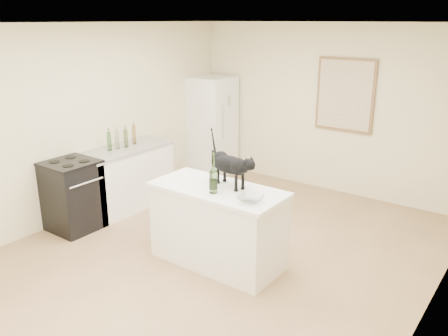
{
  "coord_description": "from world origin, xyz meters",
  "views": [
    {
      "loc": [
        2.92,
        -3.93,
        2.64
      ],
      "look_at": [
        0.15,
        -0.15,
        1.12
      ],
      "focal_mm": 36.94,
      "sensor_mm": 36.0,
      "label": 1
    }
  ],
  "objects_px": {
    "black_cat": "(230,167)",
    "stove": "(73,196)",
    "fridge": "(212,125)",
    "wine_bottle": "(213,174)",
    "glass_bowl": "(251,199)"
  },
  "relations": [
    {
      "from": "black_cat",
      "to": "fridge",
      "type": "bearing_deg",
      "value": 146.79
    },
    {
      "from": "stove",
      "to": "wine_bottle",
      "type": "xyz_separation_m",
      "value": [
        2.11,
        0.25,
        0.65
      ]
    },
    {
      "from": "black_cat",
      "to": "glass_bowl",
      "type": "bearing_deg",
      "value": -14.19
    },
    {
      "from": "fridge",
      "to": "black_cat",
      "type": "bearing_deg",
      "value": -48.85
    },
    {
      "from": "fridge",
      "to": "glass_bowl",
      "type": "relative_size",
      "value": 6.77
    },
    {
      "from": "black_cat",
      "to": "stove",
      "type": "bearing_deg",
      "value": -150.68
    },
    {
      "from": "stove",
      "to": "fridge",
      "type": "xyz_separation_m",
      "value": [
        0.0,
        2.95,
        0.4
      ]
    },
    {
      "from": "stove",
      "to": "wine_bottle",
      "type": "height_order",
      "value": "wine_bottle"
    },
    {
      "from": "stove",
      "to": "black_cat",
      "type": "height_order",
      "value": "black_cat"
    },
    {
      "from": "wine_bottle",
      "to": "glass_bowl",
      "type": "height_order",
      "value": "wine_bottle"
    },
    {
      "from": "stove",
      "to": "glass_bowl",
      "type": "relative_size",
      "value": 3.59
    },
    {
      "from": "fridge",
      "to": "wine_bottle",
      "type": "height_order",
      "value": "fridge"
    },
    {
      "from": "stove",
      "to": "glass_bowl",
      "type": "height_order",
      "value": "glass_bowl"
    },
    {
      "from": "black_cat",
      "to": "wine_bottle",
      "type": "height_order",
      "value": "black_cat"
    },
    {
      "from": "fridge",
      "to": "black_cat",
      "type": "relative_size",
      "value": 2.71
    }
  ]
}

